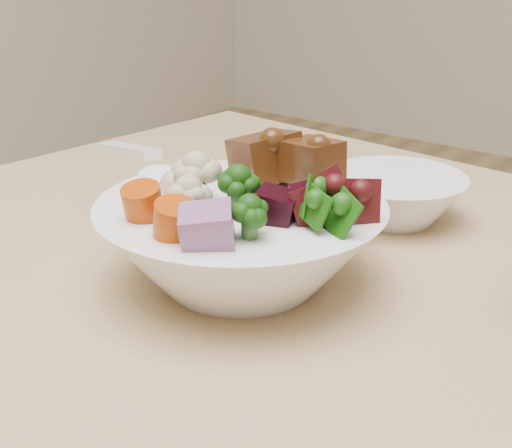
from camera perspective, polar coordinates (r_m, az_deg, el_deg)
name	(u,v)px	position (r m, az deg, el deg)	size (l,w,h in m)	color
food_bowl	(244,237)	(0.62, -0.97, -1.07)	(0.25, 0.25, 0.14)	white
soup_spoon	(154,170)	(0.71, -8.13, 4.30)	(0.17, 0.08, 0.03)	white
side_bowl	(395,198)	(0.78, 11.09, 2.05)	(0.15, 0.15, 0.05)	white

